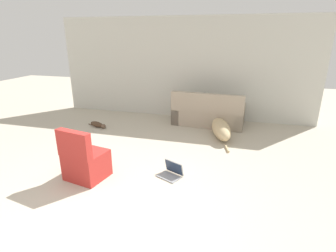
{
  "coord_description": "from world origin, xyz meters",
  "views": [
    {
      "loc": [
        1.5,
        -2.47,
        2.17
      ],
      "look_at": [
        0.33,
        1.84,
        0.62
      ],
      "focal_mm": 28.0,
      "sensor_mm": 36.0,
      "label": 1
    }
  ],
  "objects_px": {
    "laptop_open": "(172,171)",
    "cat": "(98,125)",
    "side_chair": "(85,161)",
    "couch": "(208,114)",
    "dog": "(220,128)"
  },
  "relations": [
    {
      "from": "cat",
      "to": "laptop_open",
      "type": "xyz_separation_m",
      "value": [
        2.37,
        -1.82,
        0.01
      ]
    },
    {
      "from": "couch",
      "to": "side_chair",
      "type": "bearing_deg",
      "value": 67.73
    },
    {
      "from": "laptop_open",
      "to": "side_chair",
      "type": "relative_size",
      "value": 0.51
    },
    {
      "from": "dog",
      "to": "side_chair",
      "type": "bearing_deg",
      "value": 127.86
    },
    {
      "from": "cat",
      "to": "side_chair",
      "type": "bearing_deg",
      "value": -44.7
    },
    {
      "from": "couch",
      "to": "dog",
      "type": "distance_m",
      "value": 0.78
    },
    {
      "from": "cat",
      "to": "laptop_open",
      "type": "bearing_deg",
      "value": -17.6
    },
    {
      "from": "laptop_open",
      "to": "cat",
      "type": "bearing_deg",
      "value": 167.56
    },
    {
      "from": "laptop_open",
      "to": "couch",
      "type": "bearing_deg",
      "value": 110.0
    },
    {
      "from": "side_chair",
      "to": "dog",
      "type": "bearing_deg",
      "value": -116.53
    },
    {
      "from": "couch",
      "to": "cat",
      "type": "relative_size",
      "value": 2.99
    },
    {
      "from": "couch",
      "to": "laptop_open",
      "type": "xyz_separation_m",
      "value": [
        -0.25,
        -2.74,
        -0.2
      ]
    },
    {
      "from": "cat",
      "to": "side_chair",
      "type": "relative_size",
      "value": 0.7
    },
    {
      "from": "cat",
      "to": "dog",
      "type": "bearing_deg",
      "value": 24.41
    },
    {
      "from": "couch",
      "to": "cat",
      "type": "xyz_separation_m",
      "value": [
        -2.62,
        -0.92,
        -0.21
      ]
    }
  ]
}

